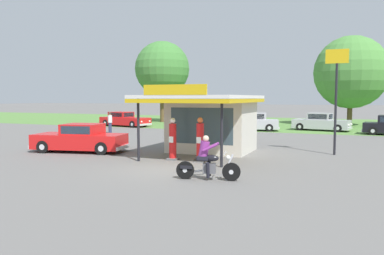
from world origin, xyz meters
The scene contains 15 objects.
ground_plane centered at (0.00, 0.00, 0.00)m, with size 300.00×300.00×0.00m, color slate.
grass_verge_strip centered at (0.00, 30.00, 0.00)m, with size 120.00×24.00×0.01m, color #56843D.
service_station_kiosk centered at (-0.02, 5.27, 1.74)m, with size 4.87×6.71×3.45m.
gas_pump_nearside centered at (-0.71, 2.09, 0.90)m, with size 0.44×0.44×1.97m.
gas_pump_offside centered at (0.66, 2.09, 0.92)m, with size 0.44×0.44×2.02m.
motorcycle_with_rider centered at (2.26, -1.35, 0.65)m, with size 2.26×0.75×1.58m.
featured_classic_sedan centered at (-6.48, 2.70, 0.68)m, with size 5.25×2.84×1.50m.
parked_car_back_row_centre centered at (-14.28, 19.24, 0.66)m, with size 5.80×2.87×1.46m.
parked_car_back_row_right centered at (-1.21, 19.16, 0.72)m, with size 5.28×2.81×1.57m.
parked_car_back_row_left centered at (4.52, 21.52, 0.70)m, with size 5.15×2.63×1.55m.
bystander_chatting_near_pumps centered at (-0.09, 11.12, 0.87)m, with size 0.36×0.36×1.63m.
bystander_strolling_foreground centered at (-11.23, 12.33, 0.92)m, with size 0.37×0.37×1.71m.
tree_oak_distant_spare centered at (6.84, 29.16, 5.51)m, with size 7.49×7.49×9.26m.
tree_oak_far_right centered at (-13.83, 26.79, 6.17)m, with size 6.44×6.44×9.55m.
roadside_pole_sign centered at (6.19, 6.71, 3.58)m, with size 1.10×0.12×5.31m.
Camera 1 is at (6.86, -13.85, 2.90)m, focal length 35.76 mm.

